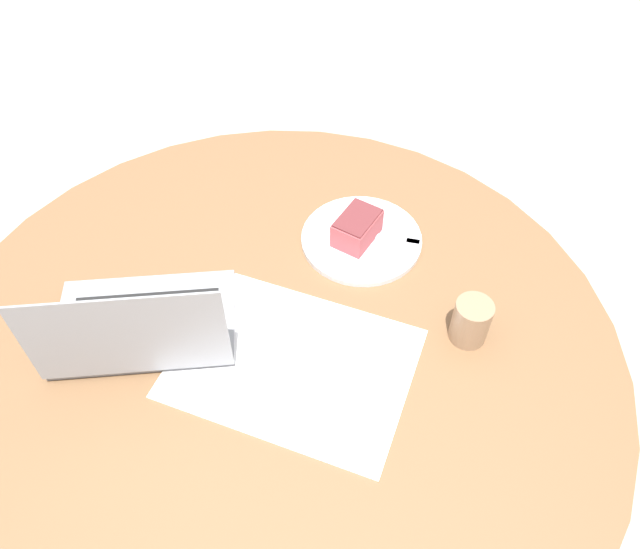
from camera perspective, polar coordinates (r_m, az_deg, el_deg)
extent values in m
plane|color=#B7AD9E|center=(1.80, -2.83, -20.27)|extent=(12.00, 12.00, 0.00)
cylinder|color=brown|center=(1.79, -2.84, -20.15)|extent=(0.53, 0.53, 0.02)
cylinder|color=brown|center=(1.45, -3.42, -15.00)|extent=(0.12, 0.12, 0.72)
cylinder|color=brown|center=(1.12, -4.30, -6.62)|extent=(1.23, 1.23, 0.03)
cube|color=white|center=(1.08, -2.50, -8.08)|extent=(0.41, 0.31, 0.00)
cylinder|color=silver|center=(1.26, 3.81, 3.25)|extent=(0.24, 0.24, 0.01)
cube|color=#B74C51|center=(1.23, 3.40, 4.23)|extent=(0.09, 0.11, 0.05)
cube|color=maroon|center=(1.21, 3.46, 5.20)|extent=(0.08, 0.10, 0.00)
cube|color=silver|center=(1.25, 5.23, 3.50)|extent=(0.17, 0.03, 0.00)
cube|color=silver|center=(1.25, 8.54, 2.97)|extent=(0.03, 0.03, 0.00)
cylinder|color=#997556|center=(1.11, 13.63, -4.17)|extent=(0.07, 0.07, 0.09)
cube|color=gray|center=(1.16, -15.60, -4.20)|extent=(0.37, 0.32, 0.02)
cube|color=black|center=(1.15, -15.70, -3.91)|extent=(0.28, 0.21, 0.00)
cube|color=gray|center=(1.02, -17.34, -5.55)|extent=(0.29, 0.13, 0.19)
cube|color=black|center=(1.02, -17.31, -5.37)|extent=(0.27, 0.13, 0.18)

